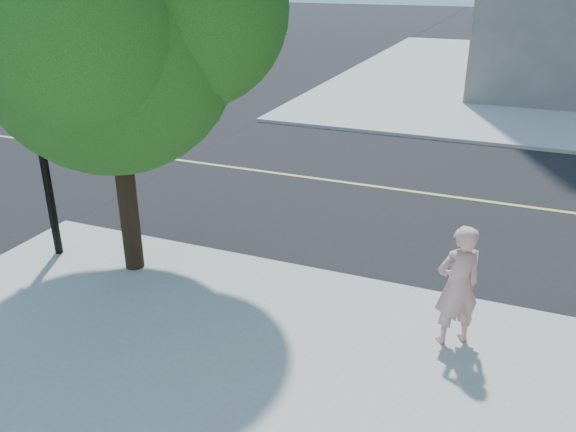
% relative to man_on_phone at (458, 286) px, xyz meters
% --- Properties ---
extents(ground, '(140.00, 140.00, 0.00)m').
position_rel_man_on_phone_xyz_m(ground, '(-6.67, 1.25, -0.97)').
color(ground, black).
rests_on(ground, ground).
extents(road_ew, '(140.00, 9.00, 0.01)m').
position_rel_man_on_phone_xyz_m(road_ew, '(-6.67, 5.75, -0.97)').
color(road_ew, black).
rests_on(road_ew, ground).
extents(sidewalk_nw, '(26.00, 25.00, 0.12)m').
position_rel_man_on_phone_xyz_m(sidewalk_nw, '(-29.67, 22.75, -0.91)').
color(sidewalk_nw, '#ADADA9').
rests_on(sidewalk_nw, ground).
extents(man_on_phone, '(0.74, 0.69, 1.70)m').
position_rel_man_on_phone_xyz_m(man_on_phone, '(0.00, 0.00, 0.00)').
color(man_on_phone, '#D69F9C').
rests_on(man_on_phone, sidewalk_se).
extents(street_tree, '(4.74, 4.31, 6.29)m').
position_rel_man_on_phone_xyz_m(street_tree, '(-5.13, 0.18, 3.21)').
color(street_tree, black).
rests_on(street_tree, sidewalk_se).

